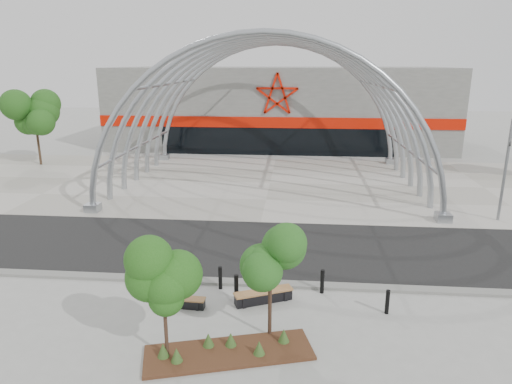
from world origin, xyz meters
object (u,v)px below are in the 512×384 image
(bollard_2, at_px, (220,278))
(bench_1, at_px, (263,296))
(signal_pole, at_px, (505,169))
(street_tree_1, at_px, (270,263))
(street_tree_0, at_px, (163,282))
(bench_0, at_px, (181,302))

(bollard_2, bearing_deg, bench_1, -26.72)
(bench_1, relative_size, bollard_2, 2.37)
(signal_pole, relative_size, street_tree_1, 1.59)
(street_tree_0, xyz_separation_m, bollard_2, (0.87, 4.41, -2.02))
(bollard_2, bearing_deg, street_tree_1, -55.05)
(street_tree_0, bearing_deg, bollard_2, 78.85)
(street_tree_1, distance_m, bollard_2, 4.21)
(street_tree_0, distance_m, bench_0, 3.73)
(street_tree_0, xyz_separation_m, bench_1, (2.61, 3.53, -2.26))
(bench_0, xyz_separation_m, bench_1, (2.94, 0.62, 0.04))
(bench_1, bearing_deg, bench_0, -168.15)
(bollard_2, bearing_deg, signal_pole, 33.22)
(signal_pole, bearing_deg, bench_1, -140.72)
(street_tree_0, height_order, bollard_2, street_tree_0)
(signal_pole, distance_m, street_tree_0, 20.23)
(street_tree_0, relative_size, bollard_2, 3.73)
(street_tree_1, xyz_separation_m, bollard_2, (-2.09, 3.00, -2.09))
(street_tree_1, height_order, bench_1, street_tree_1)
(street_tree_0, distance_m, bollard_2, 4.93)
(signal_pole, xyz_separation_m, bench_1, (-12.34, -10.09, -2.73))
(street_tree_1, height_order, bollard_2, street_tree_1)
(street_tree_1, xyz_separation_m, bench_1, (-0.36, 2.12, -2.33))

